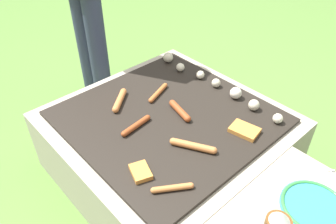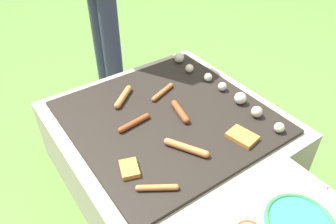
# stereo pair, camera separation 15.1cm
# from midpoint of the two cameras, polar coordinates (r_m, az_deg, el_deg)

# --- Properties ---
(ground_plane) EXTENTS (14.00, 14.00, 0.00)m
(ground_plane) POSITION_cam_midpoint_polar(r_m,az_deg,el_deg) (1.78, -2.47, -9.95)
(ground_plane) COLOR #567F38
(grill) EXTENTS (0.98, 0.98, 0.37)m
(grill) POSITION_cam_midpoint_polar(r_m,az_deg,el_deg) (1.65, -2.64, -5.73)
(grill) COLOR #A89E8C
(grill) RESTS_ON ground_plane
(sausage_front_center) EXTENTS (0.17, 0.06, 0.03)m
(sausage_front_center) POSITION_cam_midpoint_polar(r_m,az_deg,el_deg) (1.53, -0.77, 0.13)
(sausage_front_center) COLOR #93421E
(sausage_front_center) RESTS_ON grill
(sausage_front_right) EXTENTS (0.18, 0.11, 0.03)m
(sausage_front_right) POSITION_cam_midpoint_polar(r_m,az_deg,el_deg) (1.35, 1.18, -6.05)
(sausage_front_right) COLOR #C6753D
(sausage_front_right) RESTS_ON grill
(sausage_back_left) EXTENTS (0.04, 0.17, 0.03)m
(sausage_back_left) POSITION_cam_midpoint_polar(r_m,az_deg,el_deg) (1.46, -8.53, -2.47)
(sausage_back_left) COLOR #93421E
(sausage_back_left) RESTS_ON grill
(sausage_back_right) EXTENTS (0.13, 0.15, 0.03)m
(sausage_back_right) POSITION_cam_midpoint_polar(r_m,az_deg,el_deg) (1.62, -11.08, 1.94)
(sausage_back_right) COLOR #C6753D
(sausage_back_right) RESTS_ON grill
(sausage_mid_left) EXTENTS (0.08, 0.17, 0.02)m
(sausage_mid_left) POSITION_cam_midpoint_polar(r_m,az_deg,el_deg) (1.66, -4.33, 3.30)
(sausage_mid_left) COLOR #B7602D
(sausage_mid_left) RESTS_ON grill
(sausage_mid_right) EXTENTS (0.10, 0.14, 0.02)m
(sausage_mid_right) POSITION_cam_midpoint_polar(r_m,az_deg,el_deg) (1.21, -2.91, -13.24)
(sausage_mid_right) COLOR #C6753D
(sausage_mid_right) RESTS_ON grill
(bread_slice_left) EXTENTS (0.14, 0.11, 0.02)m
(bread_slice_left) POSITION_cam_midpoint_polar(r_m,az_deg,el_deg) (1.45, 10.30, -3.25)
(bread_slice_left) COLOR #D18438
(bread_slice_left) RESTS_ON grill
(bread_slice_right) EXTENTS (0.11, 0.09, 0.02)m
(bread_slice_right) POSITION_cam_midpoint_polar(r_m,az_deg,el_deg) (1.27, -8.26, -10.43)
(bread_slice_right) COLOR #D18438
(bread_slice_right) RESTS_ON grill
(mushroom_row) EXTENTS (0.80, 0.07, 0.06)m
(mushroom_row) POSITION_cam_midpoint_polar(r_m,az_deg,el_deg) (1.71, 5.49, 5.04)
(mushroom_row) COLOR beige
(mushroom_row) RESTS_ON grill
(plate_colorful) EXTENTS (0.23, 0.23, 0.02)m
(plate_colorful) POSITION_cam_midpoint_polar(r_m,az_deg,el_deg) (1.24, 20.87, -15.34)
(plate_colorful) COLOR #338CCC
(plate_colorful) RESTS_ON side_ledge
(fork_utensil) EXTENTS (0.12, 0.17, 0.01)m
(fork_utensil) POSITION_cam_midpoint_polar(r_m,az_deg,el_deg) (1.33, 24.11, -11.93)
(fork_utensil) COLOR silver
(fork_utensil) RESTS_ON side_ledge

